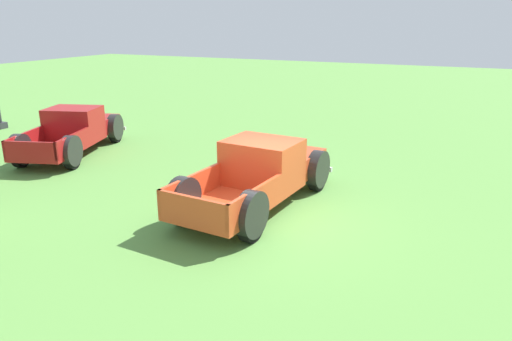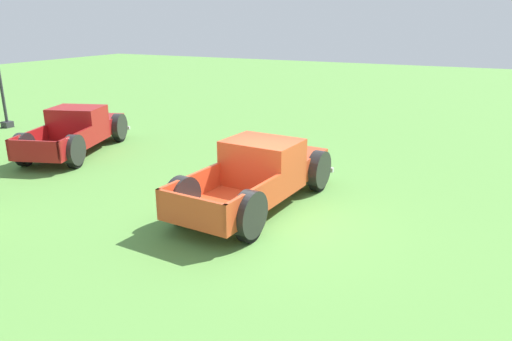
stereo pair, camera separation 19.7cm
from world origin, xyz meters
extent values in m
plane|color=#5B9342|center=(0.00, 0.00, 0.00)|extent=(80.00, 80.00, 0.00)
cube|color=#D14723|center=(2.22, 0.33, 0.67)|extent=(1.66, 1.68, 0.57)
cube|color=silver|center=(3.01, 0.27, 0.67)|extent=(0.17, 1.41, 0.47)
sphere|color=silver|center=(3.04, 0.89, 0.70)|extent=(0.21, 0.21, 0.21)
sphere|color=silver|center=(2.94, -0.35, 0.70)|extent=(0.21, 0.21, 0.21)
cube|color=#D14723|center=(0.79, 0.45, 0.98)|extent=(1.47, 1.82, 1.18)
cube|color=#8C9EA8|center=(1.41, 0.40, 1.24)|extent=(0.16, 1.48, 0.52)
cube|color=#D14723|center=(-0.95, 0.58, 0.44)|extent=(2.29, 1.88, 0.10)
cube|color=#D14723|center=(-0.89, 1.40, 0.78)|extent=(2.16, 0.25, 0.57)
cube|color=#D14723|center=(-1.02, -0.23, 0.78)|extent=(2.16, 0.25, 0.57)
cube|color=#D14723|center=(-1.99, 0.66, 0.78)|extent=(0.22, 1.72, 0.57)
cylinder|color=black|center=(2.29, 1.19, 0.39)|extent=(0.80, 0.29, 0.78)
cylinder|color=#B7B7BC|center=(2.29, 1.20, 0.39)|extent=(0.33, 0.27, 0.31)
cylinder|color=black|center=(2.29, 1.19, 0.59)|extent=(1.01, 0.36, 0.99)
cylinder|color=black|center=(2.15, -0.53, 0.39)|extent=(0.80, 0.29, 0.78)
cylinder|color=#B7B7BC|center=(2.15, -0.54, 0.39)|extent=(0.33, 0.27, 0.31)
cylinder|color=black|center=(2.15, -0.53, 0.59)|extent=(1.01, 0.36, 0.99)
cylinder|color=black|center=(-1.14, 1.46, 0.39)|extent=(0.80, 0.29, 0.78)
cylinder|color=#B7B7BC|center=(-1.14, 1.47, 0.39)|extent=(0.33, 0.27, 0.31)
cylinder|color=black|center=(-1.14, 1.46, 0.59)|extent=(1.01, 0.36, 0.99)
cylinder|color=black|center=(-1.28, -0.26, 0.39)|extent=(0.80, 0.29, 0.78)
cylinder|color=#B7B7BC|center=(-1.28, -0.27, 0.39)|extent=(0.33, 0.27, 0.31)
cylinder|color=black|center=(-1.28, -0.26, 0.59)|extent=(1.01, 0.36, 0.99)
cube|color=silver|center=(3.05, 0.27, 0.35)|extent=(0.25, 1.88, 0.12)
cube|color=maroon|center=(3.68, 8.55, 0.64)|extent=(1.87, 1.88, 0.54)
cube|color=silver|center=(4.39, 8.79, 0.64)|extent=(0.48, 1.29, 0.45)
sphere|color=silver|center=(4.19, 9.35, 0.67)|extent=(0.20, 0.20, 0.20)
sphere|color=silver|center=(4.56, 8.22, 0.67)|extent=(0.20, 0.20, 0.20)
cube|color=maroon|center=(2.37, 8.12, 0.94)|extent=(1.73, 1.96, 1.13)
cube|color=#8C9EA8|center=(2.94, 8.31, 1.18)|extent=(0.49, 1.36, 0.50)
cube|color=maroon|center=(0.79, 7.59, 0.42)|extent=(2.47, 2.21, 0.10)
cube|color=maroon|center=(0.55, 8.33, 0.74)|extent=(1.98, 0.73, 0.54)
cube|color=maroon|center=(1.04, 6.85, 0.74)|extent=(1.98, 0.73, 0.54)
cube|color=maroon|center=(-0.15, 7.28, 0.74)|extent=(0.59, 1.58, 0.54)
cylinder|color=black|center=(3.42, 9.33, 0.37)|extent=(0.78, 0.44, 0.75)
cylinder|color=#B7B7BC|center=(3.41, 9.34, 0.37)|extent=(0.36, 0.32, 0.30)
cylinder|color=black|center=(3.42, 9.33, 0.56)|extent=(0.98, 0.56, 0.94)
cylinder|color=black|center=(3.94, 7.77, 0.37)|extent=(0.78, 0.44, 0.75)
cylinder|color=#B7B7BC|center=(3.94, 7.76, 0.37)|extent=(0.36, 0.32, 0.30)
cylinder|color=black|center=(3.94, 7.77, 0.56)|extent=(0.98, 0.56, 0.94)
cylinder|color=black|center=(0.30, 8.29, 0.37)|extent=(0.78, 0.44, 0.75)
cylinder|color=#B7B7BC|center=(0.30, 8.30, 0.37)|extent=(0.36, 0.32, 0.30)
cylinder|color=black|center=(0.30, 8.29, 0.56)|extent=(0.98, 0.56, 0.94)
cylinder|color=black|center=(0.82, 6.73, 0.37)|extent=(0.78, 0.44, 0.75)
cylinder|color=#B7B7BC|center=(0.82, 6.72, 0.37)|extent=(0.36, 0.32, 0.30)
cylinder|color=black|center=(0.82, 6.73, 0.56)|extent=(0.98, 0.56, 0.94)
cube|color=silver|center=(4.43, 8.80, 0.34)|extent=(0.66, 1.73, 0.12)
cube|color=#2D2D33|center=(3.71, 13.62, 0.12)|extent=(0.36, 0.36, 0.25)
camera|label=1|loc=(-9.15, -4.06, 4.31)|focal=33.21mm
camera|label=2|loc=(-9.07, -4.23, 4.31)|focal=33.21mm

